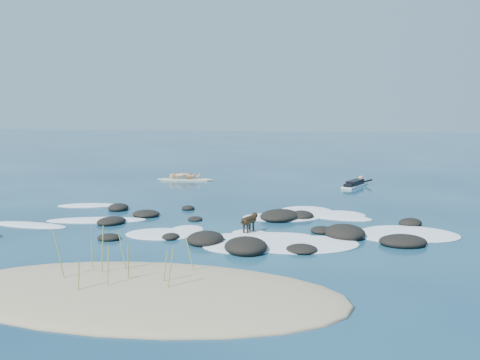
# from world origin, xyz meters

# --- Properties ---
(ground) EXTENTS (160.00, 160.00, 0.00)m
(ground) POSITION_xyz_m (0.00, 0.00, 0.00)
(ground) COLOR #0A2642
(ground) RESTS_ON ground
(sand_dune) EXTENTS (9.00, 4.40, 0.60)m
(sand_dune) POSITION_xyz_m (0.00, -8.20, 0.00)
(sand_dune) COLOR #9E8966
(sand_dune) RESTS_ON ground
(dune_grass) EXTENTS (2.85, 1.89, 1.24)m
(dune_grass) POSITION_xyz_m (-0.58, -7.96, 0.64)
(dune_grass) COLOR olive
(dune_grass) RESTS_ON ground
(reef_rocks) EXTENTS (14.35, 6.87, 0.51)m
(reef_rocks) POSITION_xyz_m (1.20, -1.96, 0.10)
(reef_rocks) COLOR black
(reef_rocks) RESTS_ON ground
(breaking_foam) EXTENTS (15.93, 8.07, 0.12)m
(breaking_foam) POSITION_xyz_m (1.82, -1.19, 0.01)
(breaking_foam) COLOR white
(breaking_foam) RESTS_ON ground
(standing_surfer_rig) EXTENTS (3.17, 0.81, 1.80)m
(standing_surfer_rig) POSITION_xyz_m (-4.24, 9.96, 0.71)
(standing_surfer_rig) COLOR beige
(standing_surfer_rig) RESTS_ON ground
(paddling_surfer_rig) EXTENTS (1.64, 2.64, 0.47)m
(paddling_surfer_rig) POSITION_xyz_m (5.08, 9.22, 0.16)
(paddling_surfer_rig) COLOR white
(paddling_surfer_rig) RESTS_ON ground
(dog) EXTENTS (0.51, 0.99, 0.66)m
(dog) POSITION_xyz_m (1.38, -2.15, 0.44)
(dog) COLOR black
(dog) RESTS_ON ground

